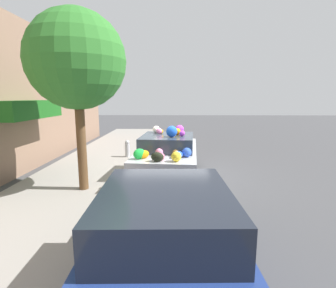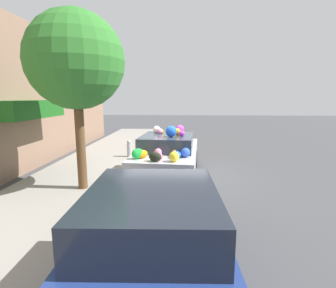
# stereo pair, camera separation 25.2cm
# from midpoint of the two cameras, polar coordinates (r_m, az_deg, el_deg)

# --- Properties ---
(ground_plane) EXTENTS (60.00, 60.00, 0.00)m
(ground_plane) POSITION_cam_midpoint_polar(r_m,az_deg,el_deg) (8.68, -1.02, -6.95)
(ground_plane) COLOR #424244
(sidewalk_curb) EXTENTS (24.00, 3.20, 0.11)m
(sidewalk_curb) POSITION_cam_midpoint_polar(r_m,az_deg,el_deg) (9.18, -18.22, -6.14)
(sidewalk_curb) COLOR gray
(sidewalk_curb) RESTS_ON ground
(building_facade) EXTENTS (18.00, 1.20, 5.11)m
(building_facade) POSITION_cam_midpoint_polar(r_m,az_deg,el_deg) (9.82, -31.51, 8.59)
(building_facade) COLOR #846651
(building_facade) RESTS_ON ground
(street_tree) EXTENTS (2.45, 2.45, 4.57)m
(street_tree) POSITION_cam_midpoint_polar(r_m,az_deg,el_deg) (7.22, -20.26, 16.59)
(street_tree) COLOR brown
(street_tree) RESTS_ON sidewalk_curb
(fire_hydrant) EXTENTS (0.20, 0.20, 0.70)m
(fire_hydrant) POSITION_cam_midpoint_polar(r_m,az_deg,el_deg) (10.97, -9.49, -1.00)
(fire_hydrant) COLOR #B2B2B7
(fire_hydrant) RESTS_ON sidewalk_curb
(art_car) EXTENTS (4.27, 2.10, 1.71)m
(art_car) POSITION_cam_midpoint_polar(r_m,az_deg,el_deg) (8.45, -0.83, -2.22)
(art_car) COLOR #B7BABF
(art_car) RESTS_ON ground
(parked_car_plain) EXTENTS (4.37, 1.97, 1.43)m
(parked_car_plain) POSITION_cam_midpoint_polar(r_m,az_deg,el_deg) (3.66, -2.71, -19.54)
(parked_car_plain) COLOR navy
(parked_car_plain) RESTS_ON ground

